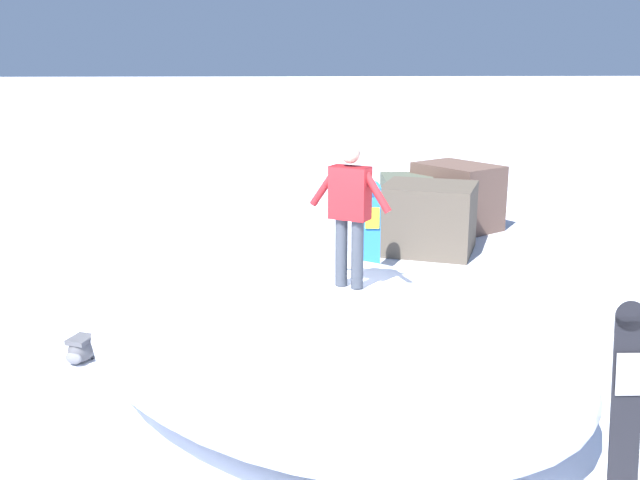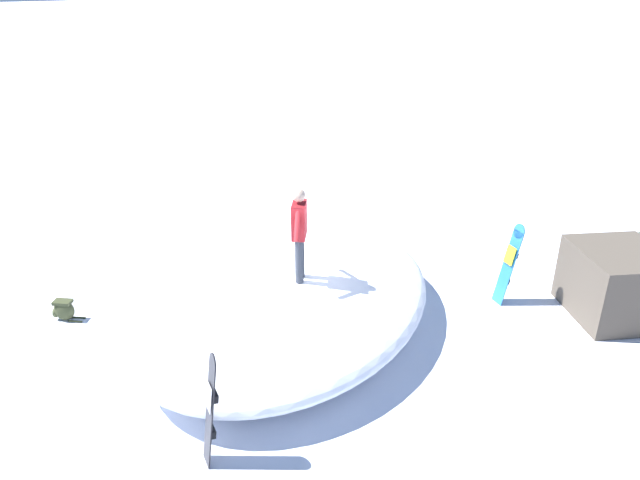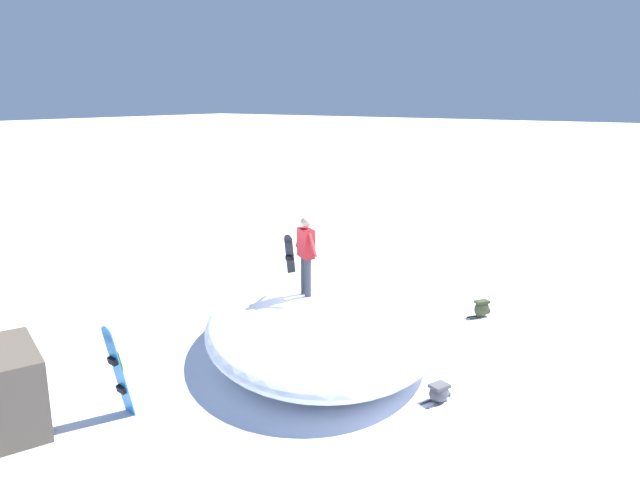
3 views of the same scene
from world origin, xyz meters
name	(u,v)px [view 2 (image 2 of 3)]	position (x,y,z in m)	size (l,w,h in m)	color
ground	(285,330)	(0.00, 0.00, 0.00)	(240.00, 240.00, 0.00)	white
snow_mound	(288,299)	(0.11, -0.13, 0.56)	(6.50, 4.73, 1.12)	white
snowboarder_standing	(299,229)	(-0.24, -0.22, 2.05)	(0.90, 0.58, 1.63)	#333842
snowboard_primary_upright	(509,263)	(-1.00, -4.27, 0.84)	(0.32, 0.37, 1.62)	#2672BF
snowboard_secondary_upright	(211,408)	(-2.44, 2.08, 0.87)	(0.28, 0.25, 1.68)	black
backpack_near	(263,249)	(3.03, -0.80, 0.16)	(0.42, 0.60, 0.32)	#4C4C51
backpack_far	(64,310)	(2.17, 3.51, 0.21)	(0.47, 0.58, 0.41)	#383D23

